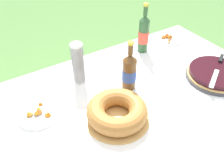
{
  "coord_description": "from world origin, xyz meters",
  "views": [
    {
      "loc": [
        -0.59,
        -0.75,
        1.63
      ],
      "look_at": [
        0.0,
        0.18,
        0.73
      ],
      "focal_mm": 40.0,
      "sensor_mm": 36.0,
      "label": 1
    }
  ],
  "objects_px": {
    "snack_plate_near": "(169,39)",
    "cup_stack": "(78,64)",
    "berry_tart": "(216,74)",
    "cider_bottle_amber": "(129,72)",
    "serving_knife": "(218,67)",
    "cider_bottle_green": "(144,34)",
    "snack_plate_right": "(38,113)",
    "bundt_cake": "(117,112)"
  },
  "relations": [
    {
      "from": "cider_bottle_amber",
      "to": "snack_plate_near",
      "type": "relative_size",
      "value": 1.61
    },
    {
      "from": "bundt_cake",
      "to": "snack_plate_right",
      "type": "relative_size",
      "value": 1.45
    },
    {
      "from": "berry_tart",
      "to": "cup_stack",
      "type": "height_order",
      "value": "cup_stack"
    },
    {
      "from": "cider_bottle_amber",
      "to": "snack_plate_right",
      "type": "height_order",
      "value": "cider_bottle_amber"
    },
    {
      "from": "cider_bottle_green",
      "to": "snack_plate_near",
      "type": "relative_size",
      "value": 1.84
    },
    {
      "from": "cup_stack",
      "to": "snack_plate_near",
      "type": "bearing_deg",
      "value": 6.53
    },
    {
      "from": "berry_tart",
      "to": "serving_knife",
      "type": "xyz_separation_m",
      "value": [
        0.03,
        0.01,
        0.04
      ]
    },
    {
      "from": "snack_plate_near",
      "to": "cup_stack",
      "type": "bearing_deg",
      "value": -173.47
    },
    {
      "from": "berry_tart",
      "to": "cup_stack",
      "type": "bearing_deg",
      "value": 150.41
    },
    {
      "from": "cider_bottle_green",
      "to": "serving_knife",
      "type": "bearing_deg",
      "value": -66.57
    },
    {
      "from": "cup_stack",
      "to": "cider_bottle_green",
      "type": "xyz_separation_m",
      "value": [
        0.55,
        0.09,
        0.0
      ]
    },
    {
      "from": "cider_bottle_amber",
      "to": "snack_plate_right",
      "type": "xyz_separation_m",
      "value": [
        -0.53,
        0.07,
        -0.1
      ]
    },
    {
      "from": "snack_plate_near",
      "to": "snack_plate_right",
      "type": "distance_m",
      "value": 1.15
    },
    {
      "from": "cider_bottle_amber",
      "to": "snack_plate_near",
      "type": "xyz_separation_m",
      "value": [
        0.59,
        0.29,
        -0.1
      ]
    },
    {
      "from": "cup_stack",
      "to": "cider_bottle_amber",
      "type": "bearing_deg",
      "value": -41.86
    },
    {
      "from": "berry_tart",
      "to": "cider_bottle_amber",
      "type": "distance_m",
      "value": 0.56
    },
    {
      "from": "bundt_cake",
      "to": "cider_bottle_green",
      "type": "relative_size",
      "value": 0.98
    },
    {
      "from": "cider_bottle_green",
      "to": "snack_plate_near",
      "type": "bearing_deg",
      "value": 1.65
    },
    {
      "from": "serving_knife",
      "to": "cider_bottle_green",
      "type": "bearing_deg",
      "value": -96.21
    },
    {
      "from": "serving_knife",
      "to": "cider_bottle_amber",
      "type": "relative_size",
      "value": 1.1
    },
    {
      "from": "berry_tart",
      "to": "snack_plate_near",
      "type": "relative_size",
      "value": 1.89
    },
    {
      "from": "berry_tart",
      "to": "bundt_cake",
      "type": "relative_size",
      "value": 1.06
    },
    {
      "from": "berry_tart",
      "to": "cider_bottle_green",
      "type": "height_order",
      "value": "cider_bottle_green"
    },
    {
      "from": "berry_tart",
      "to": "serving_knife",
      "type": "height_order",
      "value": "serving_knife"
    },
    {
      "from": "cider_bottle_amber",
      "to": "berry_tart",
      "type": "bearing_deg",
      "value": -22.94
    },
    {
      "from": "berry_tart",
      "to": "cider_bottle_amber",
      "type": "height_order",
      "value": "cider_bottle_amber"
    },
    {
      "from": "snack_plate_right",
      "to": "cider_bottle_amber",
      "type": "bearing_deg",
      "value": -7.33
    },
    {
      "from": "serving_knife",
      "to": "cider_bottle_amber",
      "type": "xyz_separation_m",
      "value": [
        -0.53,
        0.2,
        0.05
      ]
    },
    {
      "from": "berry_tart",
      "to": "cider_bottle_amber",
      "type": "xyz_separation_m",
      "value": [
        -0.51,
        0.22,
        0.09
      ]
    },
    {
      "from": "berry_tart",
      "to": "serving_knife",
      "type": "bearing_deg",
      "value": 29.65
    },
    {
      "from": "cider_bottle_green",
      "to": "snack_plate_right",
      "type": "distance_m",
      "value": 0.89
    },
    {
      "from": "cider_bottle_green",
      "to": "snack_plate_right",
      "type": "xyz_separation_m",
      "value": [
        -0.86,
        -0.22,
        -0.13
      ]
    },
    {
      "from": "serving_knife",
      "to": "cider_bottle_green",
      "type": "distance_m",
      "value": 0.54
    },
    {
      "from": "snack_plate_right",
      "to": "serving_knife",
      "type": "bearing_deg",
      "value": -14.16
    },
    {
      "from": "cider_bottle_green",
      "to": "snack_plate_near",
      "type": "xyz_separation_m",
      "value": [
        0.27,
        0.01,
        -0.12
      ]
    },
    {
      "from": "serving_knife",
      "to": "bundt_cake",
      "type": "height_order",
      "value": "bundt_cake"
    },
    {
      "from": "cup_stack",
      "to": "snack_plate_right",
      "type": "distance_m",
      "value": 0.36
    },
    {
      "from": "cider_bottle_amber",
      "to": "snack_plate_right",
      "type": "distance_m",
      "value": 0.55
    },
    {
      "from": "cider_bottle_green",
      "to": "cup_stack",
      "type": "bearing_deg",
      "value": -171.11
    },
    {
      "from": "cider_bottle_green",
      "to": "snack_plate_right",
      "type": "relative_size",
      "value": 1.49
    },
    {
      "from": "serving_knife",
      "to": "snack_plate_right",
      "type": "height_order",
      "value": "serving_knife"
    },
    {
      "from": "cup_stack",
      "to": "cider_bottle_amber",
      "type": "height_order",
      "value": "cider_bottle_amber"
    }
  ]
}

